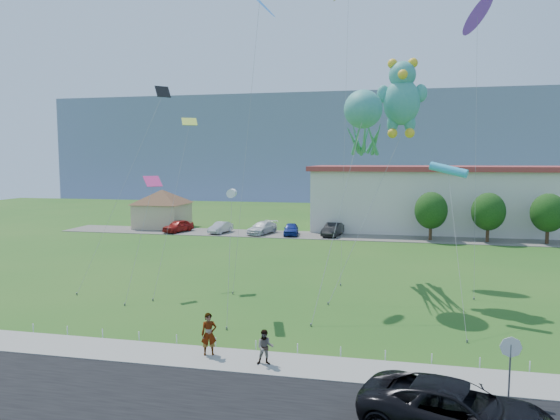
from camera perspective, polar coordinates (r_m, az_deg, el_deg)
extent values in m
plane|color=#215618|center=(25.51, 0.23, -14.89)|extent=(160.00, 160.00, 0.00)
cube|color=gray|center=(23.00, -1.20, -17.13)|extent=(80.00, 2.50, 0.10)
cube|color=#59544C|center=(59.27, 7.01, -2.99)|extent=(70.00, 6.00, 0.06)
cube|color=slate|center=(143.52, 9.91, 7.06)|extent=(160.00, 50.00, 25.00)
cube|color=tan|center=(68.20, -13.28, -0.63)|extent=(6.00, 6.00, 3.20)
pyramid|color=brown|center=(67.98, -13.33, 1.47)|extent=(9.20, 9.20, 1.80)
cube|color=beige|center=(70.86, 29.15, 0.82)|extent=(60.00, 14.00, 7.60)
cube|color=maroon|center=(70.67, 29.31, 4.13)|extent=(61.00, 15.00, 0.60)
cylinder|color=slate|center=(21.29, 24.76, -16.56)|extent=(0.07, 0.07, 2.20)
cylinder|color=red|center=(20.94, 24.88, -14.02)|extent=(0.76, 0.04, 0.76)
cylinder|color=white|center=(20.92, 24.89, -14.04)|extent=(0.80, 0.02, 0.80)
cylinder|color=white|center=(29.67, -26.38, -12.00)|extent=(0.05, 0.05, 0.50)
cylinder|color=white|center=(28.52, -23.13, -12.58)|extent=(0.05, 0.05, 0.50)
cylinder|color=white|center=(27.46, -19.61, -13.16)|extent=(0.05, 0.05, 0.50)
cylinder|color=white|center=(26.52, -15.81, -13.73)|extent=(0.05, 0.05, 0.50)
cylinder|color=white|center=(25.69, -11.73, -14.27)|extent=(0.05, 0.05, 0.50)
cylinder|color=white|center=(25.00, -7.37, -14.77)|extent=(0.05, 0.05, 0.50)
cylinder|color=white|center=(24.45, -2.78, -15.21)|extent=(0.05, 0.05, 0.50)
cylinder|color=white|center=(24.06, 2.01, -15.56)|extent=(0.05, 0.05, 0.50)
cylinder|color=white|center=(23.83, 6.95, -15.82)|extent=(0.05, 0.05, 0.50)
cylinder|color=white|center=(23.77, 11.95, -15.96)|extent=(0.05, 0.05, 0.50)
cylinder|color=white|center=(23.87, 16.95, -16.00)|extent=(0.05, 0.05, 0.50)
cylinder|color=white|center=(24.14, 21.87, -15.91)|extent=(0.05, 0.05, 0.50)
cylinder|color=white|center=(24.57, 26.64, -15.73)|extent=(0.05, 0.05, 0.50)
cylinder|color=#3F2B19|center=(58.17, 16.81, -2.30)|extent=(0.36, 0.36, 2.20)
ellipsoid|color=#14380F|center=(57.91, 16.88, -0.04)|extent=(3.60, 3.60, 4.14)
cylinder|color=#3F2B19|center=(59.02, 22.63, -2.38)|extent=(0.36, 0.36, 2.20)
ellipsoid|color=#14380F|center=(58.75, 22.71, -0.16)|extent=(3.60, 3.60, 4.14)
cylinder|color=#3F2B19|center=(60.45, 28.22, -2.44)|extent=(0.36, 0.36, 2.20)
ellipsoid|color=#14380F|center=(60.19, 28.33, -0.27)|extent=(3.60, 3.60, 4.14)
imported|color=black|center=(18.15, 19.74, -20.96)|extent=(6.88, 4.71, 1.75)
imported|color=gray|center=(23.68, -8.13, -13.86)|extent=(0.83, 0.70, 1.94)
imported|color=gray|center=(22.51, -1.71, -15.40)|extent=(0.85, 0.72, 1.54)
imported|color=maroon|center=(63.35, -11.56, -1.79)|extent=(3.13, 4.73, 1.50)
imported|color=#A8A8AF|center=(61.65, -6.81, -2.00)|extent=(2.19, 4.23, 1.33)
imported|color=silver|center=(60.50, -2.05, -2.05)|extent=(3.36, 5.38, 1.45)
imported|color=navy|center=(59.52, 1.27, -2.20)|extent=(2.19, 4.33, 1.42)
imported|color=black|center=(59.14, 6.05, -2.22)|extent=(2.42, 4.85, 1.53)
ellipsoid|color=teal|center=(33.17, 9.48, 11.29)|extent=(2.47, 3.22, 2.47)
sphere|color=white|center=(32.25, 8.61, 11.94)|extent=(0.39, 0.39, 0.39)
sphere|color=white|center=(32.22, 10.21, 11.92)|extent=(0.39, 0.39, 0.39)
cylinder|color=slate|center=(27.76, 3.55, -12.99)|extent=(0.10, 0.10, 0.16)
cylinder|color=gray|center=(29.29, 6.69, -0.55)|extent=(2.34, 5.98, 11.29)
ellipsoid|color=teal|center=(35.27, 13.74, 11.89)|extent=(2.46, 2.09, 3.07)
sphere|color=teal|center=(35.51, 13.81, 14.77)|extent=(1.79, 1.79, 1.79)
sphere|color=yellow|center=(35.62, 12.74, 16.00)|extent=(0.66, 0.66, 0.66)
sphere|color=yellow|center=(35.66, 14.95, 15.93)|extent=(0.66, 0.66, 0.66)
sphere|color=yellow|center=(34.75, 13.85, 14.81)|extent=(0.66, 0.66, 0.66)
ellipsoid|color=teal|center=(35.32, 11.72, 12.85)|extent=(0.85, 0.60, 1.19)
ellipsoid|color=teal|center=(35.39, 15.80, 12.74)|extent=(0.85, 0.60, 1.19)
ellipsoid|color=teal|center=(35.13, 12.75, 9.62)|extent=(0.76, 0.66, 1.23)
ellipsoid|color=teal|center=(35.16, 14.62, 9.57)|extent=(0.76, 0.66, 1.23)
sphere|color=yellow|center=(34.90, 12.73, 8.56)|extent=(0.66, 0.66, 0.66)
sphere|color=yellow|center=(34.93, 14.61, 8.51)|extent=(0.66, 0.66, 0.66)
cylinder|color=slate|center=(31.72, 5.52, -10.60)|extent=(0.10, 0.10, 0.16)
cylinder|color=gray|center=(32.87, 9.80, -0.65)|extent=(4.35, 4.79, 10.45)
cylinder|color=#31B0DC|center=(31.18, 18.69, 4.38)|extent=(0.50, 2.25, 0.87)
cylinder|color=slate|center=(27.06, 20.60, -13.86)|extent=(0.10, 0.10, 0.16)
cylinder|color=gray|center=(28.76, 19.56, -4.21)|extent=(0.49, 5.78, 8.07)
cube|color=black|center=(40.91, -13.25, 13.03)|extent=(1.29, 1.29, 0.86)
cylinder|color=slate|center=(36.41, -22.21, -8.86)|extent=(0.10, 0.10, 0.16)
cylinder|color=gray|center=(37.85, -17.50, 2.65)|extent=(2.98, 7.74, 13.94)
cylinder|color=slate|center=(36.39, 6.93, -8.47)|extent=(0.10, 0.10, 0.16)
cylinder|color=gray|center=(39.52, 7.43, 9.46)|extent=(0.33, 8.33, 22.85)
cone|color=#2A88F2|center=(38.14, -2.37, 22.79)|extent=(1.80, 1.33, 1.33)
cylinder|color=slate|center=(34.09, -5.42, -9.43)|extent=(0.10, 0.10, 0.16)
cylinder|color=gray|center=(34.69, -3.86, 7.51)|extent=(0.97, 3.98, 19.82)
cube|color=#E0317A|center=(35.22, -14.34, 3.20)|extent=(1.29, 1.29, 0.86)
cylinder|color=slate|center=(32.84, -17.33, -10.27)|extent=(0.10, 0.10, 0.16)
cylinder|color=gray|center=(33.80, -15.77, -3.40)|extent=(0.11, 4.12, 7.19)
cube|color=#9EC02D|center=(38.48, -10.31, 9.91)|extent=(1.29, 1.29, 0.86)
cylinder|color=slate|center=(33.44, -14.33, -9.89)|extent=(0.10, 0.10, 0.16)
cylinder|color=gray|center=(35.41, -12.18, 0.61)|extent=(0.03, 6.75, 11.50)
cylinder|color=white|center=(29.20, -5.53, 1.92)|extent=(0.50, 2.25, 0.87)
cylinder|color=slate|center=(27.36, -6.12, -13.30)|extent=(0.10, 0.10, 0.16)
cylinder|color=gray|center=(28.05, -5.81, -5.56)|extent=(0.67, 3.25, 6.71)
cone|color=#9237DE|center=(40.68, 21.64, 20.07)|extent=(1.80, 1.33, 1.33)
cylinder|color=slate|center=(34.95, 21.29, -9.43)|extent=(0.10, 0.10, 0.16)
cylinder|color=gray|center=(36.57, 21.47, 6.37)|extent=(0.48, 5.58, 18.97)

